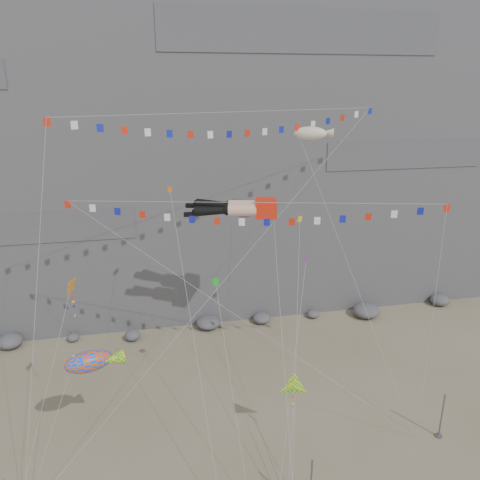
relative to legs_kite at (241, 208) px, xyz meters
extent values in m
plane|color=gray|center=(-1.73, -7.93, -15.60)|extent=(120.00, 120.00, 0.00)
cube|color=slate|center=(-1.73, 24.07, 9.40)|extent=(80.00, 28.00, 50.00)
cylinder|color=slate|center=(12.92, -10.92, -13.73)|extent=(0.12, 0.12, 3.74)
cube|color=red|center=(2.02, -0.42, 0.01)|extent=(2.07, 2.54, 1.33)
cylinder|color=#E4A78E|center=(-0.02, -0.66, 0.01)|extent=(2.40, 1.43, 0.98)
sphere|color=black|center=(-1.12, -0.42, 0.01)|extent=(0.90, 0.90, 0.90)
cone|color=black|center=(-2.41, -0.14, -0.07)|extent=(2.79, 1.36, 0.92)
cube|color=black|center=(-4.16, 0.23, -0.37)|extent=(0.93, 0.56, 0.33)
cylinder|color=#E4A78E|center=(0.26, 0.64, 0.01)|extent=(2.40, 1.43, 0.98)
sphere|color=black|center=(-0.84, 0.87, 0.01)|extent=(0.90, 0.90, 0.90)
cone|color=black|center=(-2.14, 1.15, 0.14)|extent=(2.81, 1.37, 0.98)
cube|color=black|center=(-3.88, 1.53, 0.04)|extent=(0.93, 0.56, 0.33)
cylinder|color=gray|center=(0.92, -8.63, -7.77)|extent=(0.03, 0.03, 22.73)
cylinder|color=gray|center=(-8.01, -5.70, -4.02)|extent=(0.03, 0.03, 30.90)
cylinder|color=gray|center=(5.69, -7.40, -7.06)|extent=(0.03, 0.03, 21.32)
cube|color=slate|center=(11.21, -10.73, -15.55)|extent=(0.16, 0.16, 0.10)
cylinder|color=gray|center=(-14.54, -8.75, -9.24)|extent=(0.03, 0.03, 13.91)
cylinder|color=gray|center=(-13.79, -9.68, -11.51)|extent=(0.03, 0.03, 9.38)
cylinder|color=gray|center=(0.74, -12.58, -13.00)|extent=(0.03, 0.03, 7.90)
cylinder|color=gray|center=(8.89, -3.84, -4.97)|extent=(0.03, 0.03, 25.06)
cube|color=slate|center=(11.23, -10.14, -15.55)|extent=(0.16, 0.16, 0.10)
cylinder|color=gray|center=(-4.87, -7.05, -6.96)|extent=(0.03, 0.03, 23.04)
cylinder|color=gray|center=(2.70, -7.00, -9.97)|extent=(0.03, 0.03, 16.83)
cylinder|color=gray|center=(-2.60, -9.38, -9.90)|extent=(0.03, 0.03, 14.69)
cylinder|color=gray|center=(2.81, -6.88, -8.36)|extent=(0.03, 0.03, 20.23)
camera|label=1|loc=(-7.45, -36.05, 9.37)|focal=35.00mm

